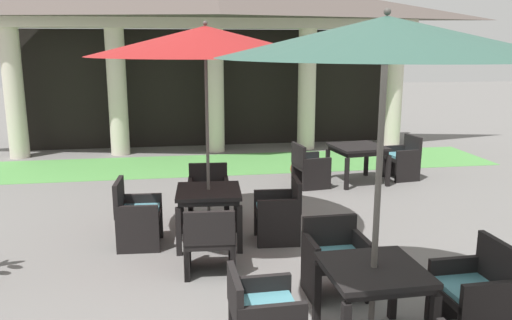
# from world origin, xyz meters

# --- Properties ---
(ground_plane) EXTENTS (60.00, 60.00, 0.00)m
(ground_plane) POSITION_xyz_m (0.00, 0.00, 0.00)
(ground_plane) COLOR slate
(background_pavilion) EXTENTS (10.58, 2.44, 4.32)m
(background_pavilion) POSITION_xyz_m (0.00, 8.51, 3.28)
(background_pavilion) COLOR beige
(background_pavilion) RESTS_ON ground
(lawn_strip) EXTENTS (12.38, 2.14, 0.01)m
(lawn_strip) POSITION_xyz_m (0.00, 6.89, 0.00)
(lawn_strip) COLOR #519347
(lawn_strip) RESTS_ON ground
(patio_table_near_foreground) EXTENTS (0.91, 0.91, 0.76)m
(patio_table_near_foreground) POSITION_xyz_m (-0.62, 2.17, 0.65)
(patio_table_near_foreground) COLOR black
(patio_table_near_foreground) RESTS_ON ground
(patio_umbrella_near_foreground) EXTENTS (2.99, 2.99, 2.95)m
(patio_umbrella_near_foreground) POSITION_xyz_m (-0.62, 2.17, 2.68)
(patio_umbrella_near_foreground) COLOR #2D2D2D
(patio_umbrella_near_foreground) RESTS_ON ground
(patio_chair_near_foreground_north) EXTENTS (0.64, 0.54, 0.86)m
(patio_chair_near_foreground_north) POSITION_xyz_m (-0.56, 3.13, 0.41)
(patio_chair_near_foreground_north) COLOR black
(patio_chair_near_foreground_north) RESTS_ON ground
(patio_chair_near_foreground_east) EXTENTS (0.62, 0.59, 0.87)m
(patio_chair_near_foreground_east) POSITION_xyz_m (0.34, 2.11, 0.41)
(patio_chair_near_foreground_east) COLOR black
(patio_chair_near_foreground_east) RESTS_ON ground
(patio_chair_near_foreground_west) EXTENTS (0.60, 0.64, 0.91)m
(patio_chair_near_foreground_west) POSITION_xyz_m (-1.59, 2.24, 0.42)
(patio_chair_near_foreground_west) COLOR black
(patio_chair_near_foreground_west) RESTS_ON ground
(patio_chair_near_foreground_south) EXTENTS (0.63, 0.60, 0.83)m
(patio_chair_near_foreground_south) POSITION_xyz_m (-0.69, 1.22, 0.40)
(patio_chair_near_foreground_south) COLOR black
(patio_chair_near_foreground_south) RESTS_ON ground
(patio_table_mid_left) EXTENTS (0.87, 0.87, 0.75)m
(patio_table_mid_left) POSITION_xyz_m (0.64, -0.52, 0.64)
(patio_table_mid_left) COLOR black
(patio_table_mid_left) RESTS_ON ground
(patio_umbrella_mid_left) EXTENTS (2.77, 2.77, 2.94)m
(patio_umbrella_mid_left) POSITION_xyz_m (0.64, -0.52, 2.70)
(patio_umbrella_mid_left) COLOR #2D2D2D
(patio_umbrella_mid_left) RESTS_ON ground
(patio_chair_mid_left_north) EXTENTS (0.64, 0.56, 0.82)m
(patio_chair_mid_left_north) POSITION_xyz_m (0.61, 0.48, 0.40)
(patio_chair_mid_left_north) COLOR black
(patio_chair_mid_left_north) RESTS_ON ground
(patio_chair_mid_left_west) EXTENTS (0.60, 0.62, 0.78)m
(patio_chair_mid_left_west) POSITION_xyz_m (-0.37, -0.55, 0.38)
(patio_chair_mid_left_west) COLOR black
(patio_chair_mid_left_west) RESTS_ON ground
(patio_chair_mid_left_east) EXTENTS (0.57, 0.63, 0.90)m
(patio_chair_mid_left_east) POSITION_xyz_m (1.65, -0.50, 0.41)
(patio_chair_mid_left_east) COLOR black
(patio_chair_mid_left_east) RESTS_ON ground
(patio_table_mid_right) EXTENTS (1.05, 1.05, 0.74)m
(patio_table_mid_right) POSITION_xyz_m (2.47, 4.91, 0.64)
(patio_table_mid_right) COLOR black
(patio_table_mid_right) RESTS_ON ground
(patio_chair_mid_right_west) EXTENTS (0.64, 0.70, 0.83)m
(patio_chair_mid_right_west) POSITION_xyz_m (1.47, 4.78, 0.39)
(patio_chair_mid_right_west) COLOR black
(patio_chair_mid_right_west) RESTS_ON ground
(patio_chair_mid_right_east) EXTENTS (0.61, 0.64, 0.87)m
(patio_chair_mid_right_east) POSITION_xyz_m (3.47, 5.03, 0.41)
(patio_chair_mid_right_east) COLOR black
(patio_chair_mid_right_east) RESTS_ON ground
(terracotta_urn) EXTENTS (0.30, 0.30, 0.41)m
(terracotta_urn) POSITION_xyz_m (1.43, 5.54, 0.17)
(terracotta_urn) COLOR brown
(terracotta_urn) RESTS_ON ground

